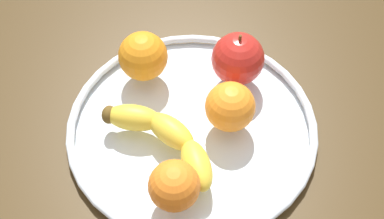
% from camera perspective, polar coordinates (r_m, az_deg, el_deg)
% --- Properties ---
extents(ground_plane, '(1.37, 1.37, 0.04)m').
position_cam_1_polar(ground_plane, '(0.74, 0.00, -3.18)').
color(ground_plane, '#3C2B12').
extents(fruit_bowl, '(0.35, 0.35, 0.02)m').
position_cam_1_polar(fruit_bowl, '(0.71, 0.00, -1.88)').
color(fruit_bowl, silver).
rests_on(fruit_bowl, ground_plane).
extents(banana, '(0.20, 0.08, 0.04)m').
position_cam_1_polar(banana, '(0.67, -3.14, -3.12)').
color(banana, yellow).
rests_on(banana, fruit_bowl).
extents(apple, '(0.08, 0.08, 0.09)m').
position_cam_1_polar(apple, '(0.73, 5.22, 5.75)').
color(apple, red).
rests_on(apple, fruit_bowl).
extents(orange_front_left, '(0.07, 0.07, 0.07)m').
position_cam_1_polar(orange_front_left, '(0.68, 4.35, 0.32)').
color(orange_front_left, orange).
rests_on(orange_front_left, fruit_bowl).
extents(orange_back_left, '(0.07, 0.07, 0.07)m').
position_cam_1_polar(orange_back_left, '(0.74, -5.57, 6.03)').
color(orange_back_left, orange).
rests_on(orange_back_left, fruit_bowl).
extents(orange_back_right, '(0.06, 0.06, 0.06)m').
position_cam_1_polar(orange_back_right, '(0.62, -2.03, -8.63)').
color(orange_back_right, orange).
rests_on(orange_back_right, fruit_bowl).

